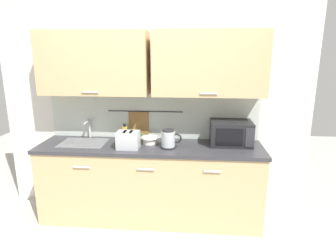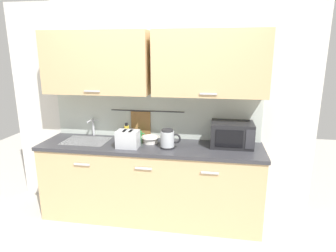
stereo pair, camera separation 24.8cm
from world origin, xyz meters
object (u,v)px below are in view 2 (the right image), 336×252
object	(u,v)px
dish_soap_bottle	(127,132)
mixing_bowl	(151,139)
electric_kettle	(168,139)
toaster	(128,139)
microwave	(232,134)
mug_near_sink	(139,135)

from	to	relation	value
dish_soap_bottle	mixing_bowl	bearing A→B (deg)	-20.16
electric_kettle	toaster	xyz separation A→B (m)	(-0.44, -0.05, -0.01)
dish_soap_bottle	toaster	size ratio (longest dim) A/B	0.77
electric_kettle	dish_soap_bottle	world-z (taller)	electric_kettle
microwave	electric_kettle	size ratio (longest dim) A/B	2.03
dish_soap_bottle	mixing_bowl	world-z (taller)	dish_soap_bottle
mixing_bowl	toaster	distance (m)	0.29
microwave	electric_kettle	distance (m)	0.71
microwave	toaster	distance (m)	1.15
mixing_bowl	electric_kettle	bearing A→B (deg)	-32.61
electric_kettle	toaster	world-z (taller)	electric_kettle
microwave	dish_soap_bottle	distance (m)	1.24
mixing_bowl	toaster	world-z (taller)	toaster
microwave	dish_soap_bottle	world-z (taller)	microwave
mug_near_sink	mixing_bowl	size ratio (longest dim) A/B	0.56
mug_near_sink	toaster	world-z (taller)	toaster
mug_near_sink	mixing_bowl	bearing A→B (deg)	-37.15
electric_kettle	toaster	distance (m)	0.44
microwave	mixing_bowl	distance (m)	0.92
electric_kettle	mug_near_sink	distance (m)	0.49
mixing_bowl	microwave	bearing A→B (deg)	2.47
electric_kettle	mixing_bowl	distance (m)	0.27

